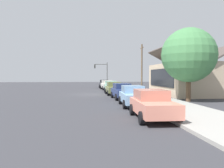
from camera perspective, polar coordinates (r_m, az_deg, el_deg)
The scene contains 14 objects.
ground_plane at distance 29.05m, azimuth -4.89°, elevation -2.62°, with size 120.00×120.00×0.00m, color #38383D.
sidewalk_curb at distance 29.72m, azimuth 5.98°, elevation -2.36°, with size 60.00×4.20×0.16m, color #A3A099.
car_charcoal at distance 44.58m, azimuth -1.94°, elevation 0.06°, with size 4.61×2.17×1.59m.
car_ivory at distance 39.31m, azimuth -1.21°, elevation -0.20°, with size 4.89×2.20×1.59m.
car_seafoam at distance 33.78m, azimuth -0.31°, elevation -0.57°, with size 4.63×2.17×1.59m.
car_olive at distance 28.63m, azimuth 0.50°, elevation -1.05°, with size 4.66×2.03×1.59m.
car_navy at distance 23.30m, azimuth 2.63°, elevation -1.76°, with size 4.56×2.12×1.59m.
car_skyblue at distance 17.85m, azimuth 5.30°, elevation -2.93°, with size 4.63×2.09×1.59m.
car_coral at distance 12.71m, azimuth 10.05°, elevation -4.97°, with size 4.46×2.14×1.59m.
storefront_building at distance 30.26m, azimuth 18.51°, elevation 1.42°, with size 11.42×7.37×5.90m.
shade_tree at distance 22.12m, azimuth 18.64°, elevation 6.83°, with size 4.98×4.98×6.75m.
traffic_light_main at distance 48.32m, azimuth -2.48°, elevation 3.39°, with size 0.37×2.79×5.20m.
utility_pole_wooden at distance 37.47m, azimuth 7.47°, elevation 4.43°, with size 1.80×0.24×7.50m.
fire_hydrant_red at distance 20.80m, azimuth 7.41°, elevation -3.11°, with size 0.22×0.22×0.71m.
Camera 1 is at (28.94, -0.74, 2.36)m, focal length 36.56 mm.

